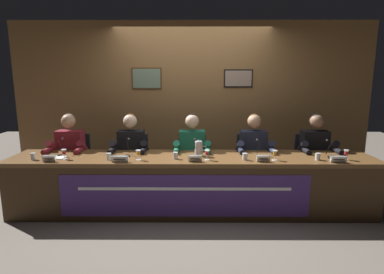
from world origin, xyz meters
TOP-DOWN VIEW (x-y plane):
  - ground_plane at (0.00, 0.00)m, footprint 12.00×12.00m
  - wall_back_panelled at (-0.00, 1.31)m, footprint 5.81×0.14m
  - conference_table at (-0.00, -0.12)m, footprint 4.61×0.75m
  - chair_far_left at (-1.72, 0.56)m, footprint 0.44×0.44m
  - panelist_far_left at (-1.72, 0.36)m, footprint 0.51×0.48m
  - nameplate_far_left at (-1.70, -0.27)m, footprint 0.15×0.06m
  - juice_glass_far_left at (-1.57, -0.15)m, footprint 0.06×0.06m
  - water_cup_far_left at (-1.94, -0.18)m, footprint 0.06×0.06m
  - microphone_far_left at (-1.69, 0.03)m, footprint 0.06×0.17m
  - chair_left at (-0.86, 0.56)m, footprint 0.44×0.44m
  - panelist_left at (-0.86, 0.36)m, footprint 0.51×0.48m
  - nameplate_left at (-0.85, -0.29)m, footprint 0.20×0.06m
  - juice_glass_left at (-0.65, -0.19)m, footprint 0.06×0.06m
  - water_cup_left at (-1.01, -0.19)m, footprint 0.06×0.06m
  - microphone_left at (-0.82, 0.02)m, footprint 0.06×0.17m
  - chair_center at (0.00, 0.56)m, footprint 0.44×0.44m
  - panelist_center at (0.00, 0.36)m, footprint 0.51×0.48m
  - nameplate_center at (0.04, -0.26)m, footprint 0.16×0.06m
  - juice_glass_center at (0.18, -0.19)m, footprint 0.06×0.06m
  - water_cup_center at (-0.20, -0.13)m, footprint 0.06×0.06m
  - microphone_center at (0.03, -0.01)m, footprint 0.06×0.17m
  - chair_right at (0.86, 0.56)m, footprint 0.44×0.44m
  - panelist_right at (0.86, 0.36)m, footprint 0.51×0.48m
  - nameplate_right at (0.85, -0.26)m, footprint 0.16×0.06m
  - juice_glass_right at (1.00, -0.19)m, footprint 0.06×0.06m
  - water_cup_right at (0.64, -0.18)m, footprint 0.06×0.06m
  - microphone_right at (0.84, -0.02)m, footprint 0.06×0.17m
  - chair_far_right at (1.72, 0.56)m, footprint 0.44×0.44m
  - panelist_far_right at (1.72, 0.36)m, footprint 0.51×0.48m
  - nameplate_far_right at (1.73, -0.29)m, footprint 0.18×0.06m
  - juice_glass_far_right at (1.88, -0.16)m, footprint 0.06×0.06m
  - water_cup_far_right at (1.53, -0.18)m, footprint 0.06×0.06m
  - microphone_far_right at (1.72, -0.04)m, footprint 0.06×0.17m
  - water_pitcher_central at (0.09, 0.02)m, footprint 0.15×0.10m
  - document_stack_far_left at (-1.69, -0.10)m, footprint 0.23×0.18m

SIDE VIEW (x-z plane):
  - ground_plane at x=0.00m, z-range 0.00..0.00m
  - chair_far_left at x=-1.72m, z-range -0.01..0.88m
  - chair_left at x=-0.86m, z-range -0.01..0.88m
  - chair_center at x=0.00m, z-range -0.01..0.88m
  - chair_right at x=0.86m, z-range -0.01..0.88m
  - chair_far_right at x=1.72m, z-range -0.01..0.88m
  - conference_table at x=0.00m, z-range 0.15..0.87m
  - panelist_far_left at x=-1.72m, z-range 0.10..1.32m
  - panelist_left at x=-0.86m, z-range 0.10..1.32m
  - panelist_center at x=0.00m, z-range 0.10..1.32m
  - panelist_right at x=0.86m, z-range 0.10..1.32m
  - panelist_far_right at x=1.72m, z-range 0.10..1.32m
  - document_stack_far_left at x=-1.69m, z-range 0.73..0.74m
  - water_cup_far_left at x=-1.94m, z-range 0.72..0.81m
  - water_cup_left at x=-1.01m, z-range 0.72..0.81m
  - water_cup_center at x=-0.20m, z-range 0.72..0.81m
  - water_cup_right at x=0.64m, z-range 0.72..0.81m
  - water_cup_far_right at x=1.53m, z-range 0.72..0.81m
  - nameplate_left at x=-0.85m, z-range 0.73..0.81m
  - nameplate_center at x=0.04m, z-range 0.73..0.81m
  - nameplate_right at x=0.85m, z-range 0.73..0.81m
  - nameplate_far_right at x=1.73m, z-range 0.73..0.81m
  - nameplate_far_left at x=-1.70m, z-range 0.73..0.81m
  - microphone_far_left at x=-1.69m, z-range 0.70..0.91m
  - microphone_left at x=-0.82m, z-range 0.70..0.91m
  - microphone_center at x=0.03m, z-range 0.70..0.91m
  - microphone_right at x=0.84m, z-range 0.70..0.91m
  - microphone_far_right at x=1.72m, z-range 0.70..0.91m
  - juice_glass_far_left at x=-1.57m, z-range 0.75..0.88m
  - juice_glass_left at x=-0.65m, z-range 0.75..0.88m
  - juice_glass_center at x=0.18m, z-range 0.75..0.88m
  - juice_glass_right at x=1.00m, z-range 0.75..0.88m
  - juice_glass_far_right at x=1.88m, z-range 0.75..0.88m
  - water_pitcher_central at x=0.09m, z-range 0.72..0.93m
  - wall_back_panelled at x=0.00m, z-range 0.00..2.60m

